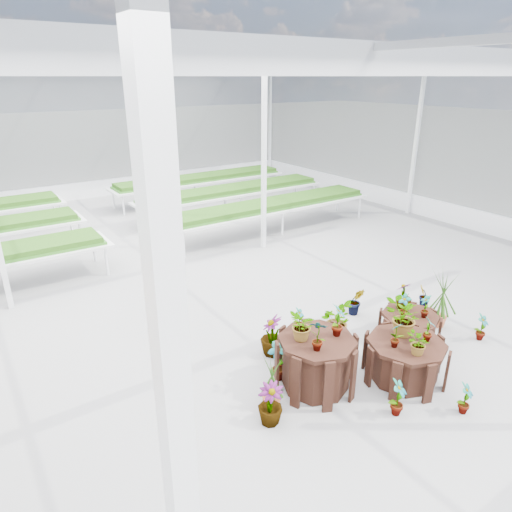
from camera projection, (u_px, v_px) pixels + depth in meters
ground_plane at (253, 355)px, 7.37m from camera, size 24.00×24.00×0.00m
greenhouse_shell at (253, 222)px, 6.54m from camera, size 18.00×24.00×4.50m
steel_frame at (253, 222)px, 6.54m from camera, size 18.00×24.00×4.50m
nursery_benches at (110, 221)px, 12.76m from camera, size 16.00×7.00×0.84m
plinth_tall at (316, 363)px, 6.51m from camera, size 1.48×1.48×0.78m
plinth_mid at (404, 360)px, 6.70m from camera, size 1.47×1.47×0.62m
plinth_low at (409, 326)px, 7.80m from camera, size 1.15×1.15×0.44m
nursery_plants at (359, 330)px, 7.08m from camera, size 4.71×3.07×1.29m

